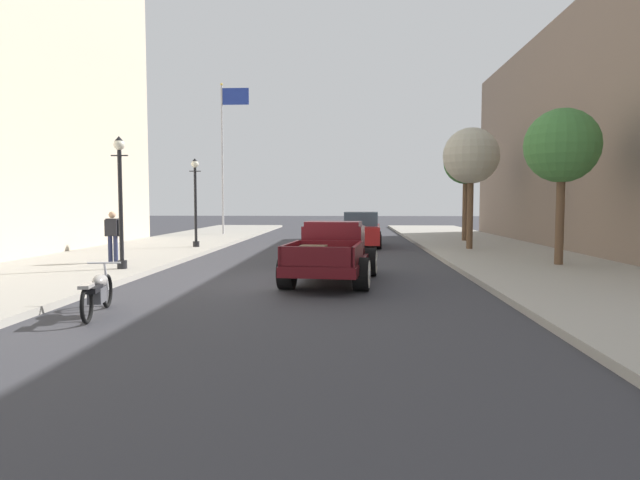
# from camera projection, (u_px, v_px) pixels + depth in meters

# --- Properties ---
(ground_plane) EXTENTS (140.00, 140.00, 0.00)m
(ground_plane) POSITION_uv_depth(u_px,v_px,m) (302.00, 282.00, 14.27)
(ground_plane) COLOR #333338
(sidewalk_left) EXTENTS (5.50, 64.00, 0.15)m
(sidewalk_left) POSITION_uv_depth(u_px,v_px,m) (35.00, 277.00, 14.66)
(sidewalk_left) COLOR #9E998E
(sidewalk_left) RESTS_ON ground
(sidewalk_right) EXTENTS (5.50, 64.00, 0.15)m
(sidewalk_right) POSITION_uv_depth(u_px,v_px,m) (584.00, 281.00, 13.87)
(sidewalk_right) COLOR #9E998E
(sidewalk_right) RESTS_ON ground
(hotrod_truck_maroon) EXTENTS (2.54, 5.06, 1.58)m
(hotrod_truck_maroon) POSITION_uv_depth(u_px,v_px,m) (333.00, 253.00, 14.43)
(hotrod_truck_maroon) COLOR #510F14
(hotrod_truck_maroon) RESTS_ON ground
(motorcycle_parked) EXTENTS (0.69, 2.09, 0.93)m
(motorcycle_parked) POSITION_uv_depth(u_px,v_px,m) (97.00, 292.00, 10.00)
(motorcycle_parked) COLOR black
(motorcycle_parked) RESTS_ON ground
(car_background_red) EXTENTS (2.02, 4.38, 1.65)m
(car_background_red) POSITION_uv_depth(u_px,v_px,m) (361.00, 230.00, 25.52)
(car_background_red) COLOR #AD1E1E
(car_background_red) RESTS_ON ground
(pedestrian_sidewalk_left) EXTENTS (0.53, 0.22, 1.65)m
(pedestrian_sidewalk_left) POSITION_uv_depth(u_px,v_px,m) (113.00, 233.00, 17.49)
(pedestrian_sidewalk_left) COLOR #232847
(pedestrian_sidewalk_left) RESTS_ON sidewalk_left
(street_lamp_near) EXTENTS (0.50, 0.32, 3.85)m
(street_lamp_near) POSITION_uv_depth(u_px,v_px,m) (120.00, 192.00, 15.71)
(street_lamp_near) COLOR black
(street_lamp_near) RESTS_ON sidewalk_left
(street_lamp_far) EXTENTS (0.50, 0.32, 3.85)m
(street_lamp_far) POSITION_uv_depth(u_px,v_px,m) (195.00, 196.00, 23.54)
(street_lamp_far) COLOR black
(street_lamp_far) RESTS_ON sidewalk_left
(flagpole) EXTENTS (1.74, 0.16, 9.16)m
(flagpole) POSITION_uv_depth(u_px,v_px,m) (226.00, 142.00, 33.00)
(flagpole) COLOR #B2B2B7
(flagpole) RESTS_ON sidewalk_left
(street_tree_nearest) EXTENTS (2.28, 2.28, 4.83)m
(street_tree_nearest) POSITION_uv_depth(u_px,v_px,m) (562.00, 147.00, 16.71)
(street_tree_nearest) COLOR brown
(street_tree_nearest) RESTS_ON sidewalk_right
(street_tree_second) EXTENTS (2.31, 2.31, 5.03)m
(street_tree_second) POSITION_uv_depth(u_px,v_px,m) (471.00, 157.00, 22.47)
(street_tree_second) COLOR brown
(street_tree_second) RESTS_ON sidewalk_right
(street_tree_third) EXTENTS (2.22, 2.22, 5.09)m
(street_tree_third) POSITION_uv_depth(u_px,v_px,m) (466.00, 163.00, 27.35)
(street_tree_third) COLOR brown
(street_tree_third) RESTS_ON sidewalk_right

